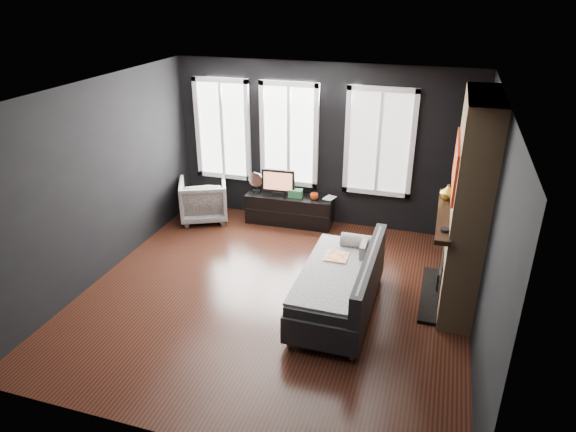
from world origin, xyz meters
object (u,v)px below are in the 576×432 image
(mug, at_px, (314,195))
(book, at_px, (326,191))
(monitor, at_px, (278,181))
(armchair, at_px, (203,198))
(sofa, at_px, (338,281))
(mantel_vase, at_px, (448,192))
(media_console, at_px, (290,209))

(mug, xyz_separation_m, book, (0.16, 0.13, 0.04))
(mug, bearing_deg, monitor, 179.33)
(armchair, height_order, book, armchair)
(sofa, bearing_deg, monitor, 124.39)
(mantel_vase, bearing_deg, book, 146.21)
(media_console, height_order, mantel_vase, mantel_vase)
(mug, bearing_deg, mantel_vase, -28.97)
(sofa, height_order, book, sofa)
(sofa, bearing_deg, media_console, 120.52)
(monitor, distance_m, book, 0.82)
(mug, height_order, mantel_vase, mantel_vase)
(monitor, bearing_deg, sofa, -59.30)
(armchair, relative_size, media_console, 0.54)
(armchair, xyz_separation_m, mantel_vase, (4.00, -0.90, 0.93))
(armchair, relative_size, monitor, 1.41)
(monitor, bearing_deg, book, 5.71)
(monitor, height_order, book, monitor)
(monitor, xyz_separation_m, book, (0.79, 0.13, -0.14))
(armchair, bearing_deg, mug, 162.18)
(mug, bearing_deg, book, 39.73)
(sofa, distance_m, armchair, 3.47)
(armchair, distance_m, mug, 1.95)
(book, xyz_separation_m, mantel_vase, (1.92, -1.28, 0.71))
(sofa, relative_size, armchair, 2.43)
(sofa, xyz_separation_m, book, (-0.74, 2.41, 0.20))
(media_console, relative_size, mantel_vase, 7.23)
(sofa, relative_size, media_console, 1.32)
(mug, relative_size, mantel_vase, 0.66)
(monitor, distance_m, mug, 0.66)
(mantel_vase, bearing_deg, armchair, 167.32)
(monitor, xyz_separation_m, mug, (0.63, -0.01, -0.19))
(mug, distance_m, book, 0.21)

